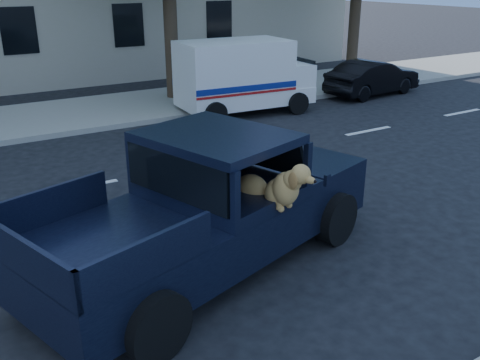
{
  "coord_description": "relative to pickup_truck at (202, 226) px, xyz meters",
  "views": [
    {
      "loc": [
        -2.47,
        -6.88,
        4.07
      ],
      "look_at": [
        1.13,
        -1.02,
        1.41
      ],
      "focal_mm": 40.0,
      "sensor_mm": 36.0,
      "label": 1
    }
  ],
  "objects": [
    {
      "name": "mail_truck",
      "position": [
        5.41,
        7.64,
        0.3
      ],
      "size": [
        4.16,
        2.31,
        2.21
      ],
      "rotation": [
        0.0,
        0.0,
        -0.07
      ],
      "color": "silver",
      "rests_on": "ground"
    },
    {
      "name": "pickup_truck",
      "position": [
        0.0,
        0.0,
        0.0
      ],
      "size": [
        5.9,
        3.68,
        1.98
      ],
      "rotation": [
        0.0,
        0.0,
        0.3
      ],
      "color": "black",
      "rests_on": "ground"
    },
    {
      "name": "lane_stripes",
      "position": [
        1.3,
        4.07,
        -0.66
      ],
      "size": [
        21.6,
        0.14,
        0.01
      ],
      "primitive_type": null,
      "color": "silver",
      "rests_on": "ground"
    },
    {
      "name": "far_sidewalk",
      "position": [
        -0.7,
        9.87,
        -0.59
      ],
      "size": [
        60.0,
        4.0,
        0.15
      ],
      "primitive_type": "cube",
      "color": "gray",
      "rests_on": "ground"
    },
    {
      "name": "parked_sedan",
      "position": [
        10.73,
        7.45,
        -0.05
      ],
      "size": [
        1.68,
        3.85,
        1.23
      ],
      "primitive_type": "imported",
      "rotation": [
        0.0,
        0.0,
        1.67
      ],
      "color": "black",
      "rests_on": "ground"
    },
    {
      "name": "ground",
      "position": [
        -0.7,
        0.67,
        -0.67
      ],
      "size": [
        120.0,
        120.0,
        0.0
      ],
      "primitive_type": "plane",
      "color": "black",
      "rests_on": "ground"
    }
  ]
}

